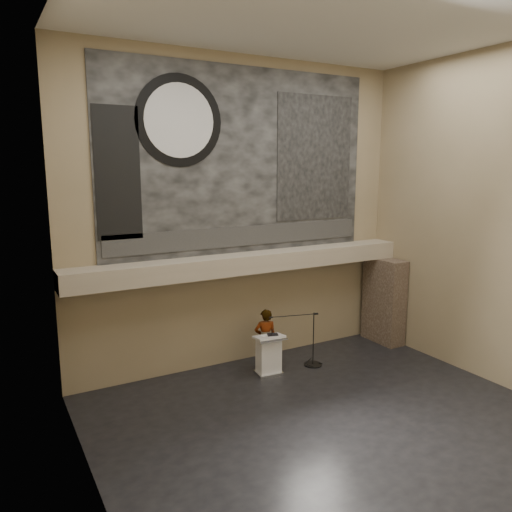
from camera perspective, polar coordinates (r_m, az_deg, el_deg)
floor at (r=11.88m, az=7.93°, el=-17.89°), size 10.00×10.00×0.00m
ceiling at (r=10.87m, az=9.17°, el=25.68°), size 10.00×10.00×0.00m
wall_back at (r=13.92m, az=-1.61°, el=4.77°), size 10.00×0.02×8.50m
wall_front at (r=7.83m, az=26.64°, el=-0.74°), size 10.00×0.02×8.50m
wall_left at (r=8.51m, az=-19.24°, el=0.60°), size 0.02×8.00×8.50m
wall_right at (r=14.17m, az=24.79°, el=3.92°), size 0.02×8.00×8.50m
soffit at (r=13.76m, az=-0.81°, el=-0.76°), size 10.00×0.80×0.50m
sprinkler_left at (r=13.11m, az=-6.88°, el=-2.65°), size 0.04×0.04×0.06m
sprinkler_right at (r=14.76m, az=5.79°, el=-1.16°), size 0.04×0.04×0.06m
banner at (r=13.83m, az=-1.58°, el=10.75°), size 8.00×0.05×5.00m
banner_text_strip at (r=13.93m, az=-1.46°, el=2.29°), size 7.76×0.02×0.55m
banner_clock_rim at (r=13.10m, az=-8.76°, el=15.04°), size 2.30×0.02×2.30m
banner_clock_face at (r=13.08m, az=-8.73°, el=15.05°), size 1.84×0.02×1.84m
banner_building_print at (r=15.06m, az=6.76°, el=11.04°), size 2.60×0.02×3.60m
banner_brick_print at (r=12.58m, az=-15.52°, el=9.05°), size 1.10×0.02×3.20m
stone_pier at (r=16.47m, az=14.41°, el=-4.94°), size 0.60×1.40×2.70m
lectern at (r=13.73m, az=1.45°, el=-11.23°), size 0.81×0.61×1.14m
binder at (r=13.55m, az=1.92°, el=-8.99°), size 0.35×0.32×0.04m
papers at (r=13.48m, az=1.22°, el=-9.16°), size 0.24×0.32×0.00m
speaker_person at (r=14.03m, az=1.08°, el=-9.45°), size 0.71×0.57×1.70m
mic_stand at (r=14.51m, az=6.33°, el=-11.38°), size 1.57×0.61×1.55m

